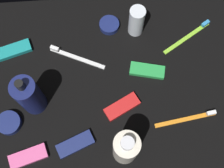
{
  "coord_description": "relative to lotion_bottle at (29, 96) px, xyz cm",
  "views": [
    {
      "loc": [
        -2.09,
        -28.95,
        87.14
      ],
      "look_at": [
        0.0,
        0.0,
        3.0
      ],
      "focal_mm": 49.32,
      "sensor_mm": 36.0,
      "label": 1
    }
  ],
  "objects": [
    {
      "name": "cream_tin_left",
      "position": [
        -7.3,
        -5.55,
        -6.68
      ],
      "size": [
        6.82,
        6.82,
        2.15
      ],
      "primitive_type": "cylinder",
      "color": "navy",
      "rests_on": "ground_plane"
    },
    {
      "name": "lotion_bottle",
      "position": [
        0.0,
        0.0,
        0.0
      ],
      "size": [
        6.75,
        6.75,
        17.96
      ],
      "color": "navy",
      "rests_on": "ground_plane"
    },
    {
      "name": "snack_bar_pink",
      "position": [
        -1.8,
        -15.27,
        -7.01
      ],
      "size": [
        11.1,
        6.76,
        1.5
      ],
      "primitive_type": "cube",
      "rotation": [
        0.0,
        0.0,
        0.28
      ],
      "color": "#E55999",
      "rests_on": "ground_plane"
    },
    {
      "name": "cream_tin_right",
      "position": [
        23.27,
        23.89,
        -6.78
      ],
      "size": [
        6.31,
        6.31,
        1.95
      ],
      "primitive_type": "cylinder",
      "color": "navy",
      "rests_on": "ground_plane"
    },
    {
      "name": "ground_plane",
      "position": [
        22.66,
        3.36,
        -8.36
      ],
      "size": [
        84.0,
        64.0,
        1.2
      ],
      "primitive_type": "cube",
      "color": "black"
    },
    {
      "name": "deodorant_stick",
      "position": [
        31.44,
        22.06,
        -2.26
      ],
      "size": [
        4.73,
        4.73,
        10.99
      ],
      "primitive_type": "cylinder",
      "color": "silver",
      "rests_on": "ground_plane"
    },
    {
      "name": "toothbrush_lime",
      "position": [
        48.26,
        18.61,
        -7.15
      ],
      "size": [
        15.93,
        10.5,
        2.1
      ],
      "color": "#8CD133",
      "rests_on": "ground_plane"
    },
    {
      "name": "snack_bar_red",
      "position": [
        25.1,
        -3.03,
        -7.01
      ],
      "size": [
        11.08,
        8.33,
        1.5
      ],
      "primitive_type": "cube",
      "rotation": [
        0.0,
        0.0,
        0.48
      ],
      "color": "red",
      "rests_on": "ground_plane"
    },
    {
      "name": "bodywash_bottle",
      "position": [
        24.78,
        -15.87,
        0.38
      ],
      "size": [
        6.61,
        6.61,
        17.9
      ],
      "color": "silver",
      "rests_on": "ground_plane"
    },
    {
      "name": "toothbrush_white",
      "position": [
        11.7,
        13.99,
        -7.15
      ],
      "size": [
        16.83,
        8.67,
        2.1
      ],
      "color": "white",
      "rests_on": "ground_plane"
    },
    {
      "name": "toothbrush_orange",
      "position": [
        44.07,
        -7.8,
        -7.15
      ],
      "size": [
        17.98,
        3.78,
        2.1
      ],
      "color": "orange",
      "rests_on": "ground_plane"
    },
    {
      "name": "snack_bar_navy",
      "position": [
        11.23,
        -12.85,
        -7.01
      ],
      "size": [
        11.14,
        7.62,
        1.5
      ],
      "primitive_type": "cube",
      "rotation": [
        0.0,
        0.0,
        0.39
      ],
      "color": "navy",
      "rests_on": "ground_plane"
    },
    {
      "name": "snack_bar_teal",
      "position": [
        -6.69,
        17.41,
        -7.01
      ],
      "size": [
        11.11,
        6.85,
        1.5
      ],
      "primitive_type": "cube",
      "rotation": [
        0.0,
        0.0,
        0.3
      ],
      "color": "teal",
      "rests_on": "ground_plane"
    },
    {
      "name": "snack_bar_green",
      "position": [
        33.62,
        7.68,
        -7.01
      ],
      "size": [
        11.04,
        6.26,
        1.5
      ],
      "primitive_type": "cube",
      "rotation": [
        0.0,
        0.0,
        -0.23
      ],
      "color": "green",
      "rests_on": "ground_plane"
    }
  ]
}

